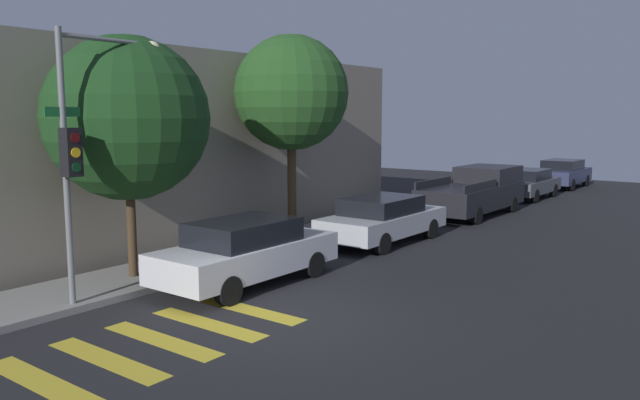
# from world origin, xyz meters

# --- Properties ---
(ground_plane) EXTENTS (60.00, 60.00, 0.00)m
(ground_plane) POSITION_xyz_m (0.00, 0.00, 0.00)
(ground_plane) COLOR black
(sidewalk) EXTENTS (26.00, 2.18, 0.14)m
(sidewalk) POSITION_xyz_m (0.00, 4.29, 0.07)
(sidewalk) COLOR gray
(sidewalk) RESTS_ON ground
(building_row) EXTENTS (26.00, 6.00, 5.56)m
(building_row) POSITION_xyz_m (0.00, 8.78, 2.78)
(building_row) COLOR gray
(building_row) RESTS_ON ground
(crosswalk) EXTENTS (6.69, 2.60, 0.00)m
(crosswalk) POSITION_xyz_m (-3.05, 0.80, 0.00)
(crosswalk) COLOR gold
(crosswalk) RESTS_ON ground
(traffic_light_pole) EXTENTS (2.60, 0.56, 5.33)m
(traffic_light_pole) POSITION_xyz_m (-1.50, 3.37, 3.49)
(traffic_light_pole) COLOR slate
(traffic_light_pole) RESTS_ON ground
(sedan_near_corner) EXTENTS (4.42, 1.82, 1.46)m
(sedan_near_corner) POSITION_xyz_m (1.38, 2.10, 0.76)
(sedan_near_corner) COLOR silver
(sedan_near_corner) RESTS_ON ground
(sedan_middle) EXTENTS (4.53, 1.88, 1.37)m
(sedan_middle) POSITION_xyz_m (7.14, 2.10, 0.72)
(sedan_middle) COLOR #B7BABF
(sedan_middle) RESTS_ON ground
(pickup_truck) EXTENTS (5.51, 2.10, 1.76)m
(pickup_truck) POSITION_xyz_m (13.81, 2.10, 0.88)
(pickup_truck) COLOR black
(pickup_truck) RESTS_ON ground
(sedan_far_end) EXTENTS (4.23, 1.82, 1.33)m
(sedan_far_end) POSITION_xyz_m (19.53, 2.10, 0.70)
(sedan_far_end) COLOR #4C5156
(sedan_far_end) RESTS_ON ground
(sedan_tail_of_row) EXTENTS (4.30, 1.87, 1.45)m
(sedan_tail_of_row) POSITION_xyz_m (24.98, 2.10, 0.76)
(sedan_tail_of_row) COLOR #2D3351
(sedan_tail_of_row) RESTS_ON ground
(tree_near_corner) EXTENTS (3.59, 3.59, 5.46)m
(tree_near_corner) POSITION_xyz_m (-0.01, 4.27, 3.66)
(tree_near_corner) COLOR #42301E
(tree_near_corner) RESTS_ON ground
(tree_midblock) EXTENTS (3.30, 3.30, 6.02)m
(tree_midblock) POSITION_xyz_m (5.59, 4.27, 4.36)
(tree_midblock) COLOR #4C3823
(tree_midblock) RESTS_ON ground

